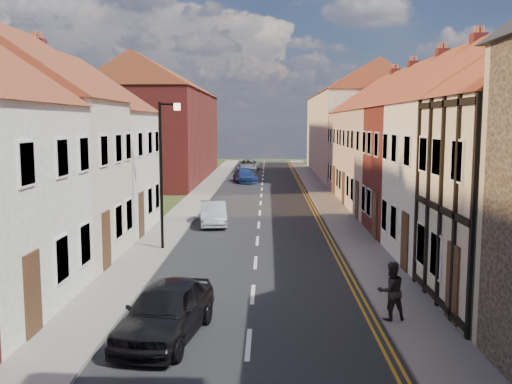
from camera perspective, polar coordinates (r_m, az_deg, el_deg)
road at (r=33.51m, az=0.38°, el=-2.10°), size 7.00×90.00×0.02m
pavement_left at (r=33.84m, az=-7.09°, el=-1.98°), size 1.80×90.00×0.12m
pavement_right at (r=33.73m, az=7.88°, el=-2.02°), size 1.80×90.00×0.12m
cottage_r_white_near at (r=22.97m, az=23.90°, el=4.33°), size 8.30×6.00×9.00m
cottage_r_cream_mid at (r=28.03m, az=19.65°, el=4.90°), size 8.30×5.20×9.00m
cottage_r_pink at (r=33.20m, az=16.70°, el=5.26°), size 8.30×6.00×9.00m
cottage_r_white_far at (r=38.43m, az=14.55°, el=5.53°), size 8.30×5.20×9.00m
cottage_r_cream_far at (r=43.70m, az=12.92°, el=5.72°), size 8.30×6.00×9.00m
cottage_l_brick_mid at (r=23.28m, az=-23.66°, el=4.50°), size 8.30×5.70×9.10m
cottage_l_pink at (r=28.66m, az=-18.79°, el=4.76°), size 8.30×6.30×8.80m
block_right_far at (r=58.76m, az=9.90°, el=6.86°), size 8.30×24.20×10.50m
block_left_far at (r=53.97m, az=-9.31°, el=6.88°), size 8.30×24.20×10.50m
lamppost at (r=23.54m, az=-9.27°, el=2.60°), size 0.88×0.15×6.00m
car_near at (r=14.45m, az=-9.02°, el=-11.64°), size 2.31×4.34×1.40m
car_mid at (r=29.53m, az=-4.31°, el=-2.17°), size 1.74×3.85×1.23m
car_far at (r=50.51m, az=-1.10°, el=1.63°), size 2.53×4.39×1.20m
car_distant at (r=61.99m, az=-0.82°, el=2.67°), size 2.51×4.86×1.31m
pedestrian_right at (r=15.59m, az=13.35°, el=-9.59°), size 0.88×0.76×1.56m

